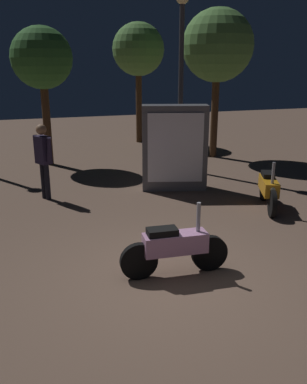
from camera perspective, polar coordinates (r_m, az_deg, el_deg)
ground_plane at (r=6.10m, az=2.17°, el=-12.21°), size 40.00×40.00×0.00m
motorcycle_pink_foreground at (r=6.05m, az=3.02°, el=-7.79°), size 1.66×0.38×1.11m
motorcycle_orange_parked_left at (r=9.17m, az=15.86°, el=0.44°), size 0.77×1.55×1.11m
person_bystander_far at (r=9.62m, az=-15.26°, el=5.06°), size 0.40×0.63×1.75m
streetlamp_far at (r=11.93m, az=3.93°, el=17.98°), size 0.36×0.36×4.93m
tree_left_bg at (r=13.85m, az=9.01°, el=19.58°), size 2.29×2.29×4.75m
tree_center_bg at (r=16.50m, az=-2.15°, el=19.30°), size 2.00×2.00×4.60m
tree_right_bg at (r=13.00m, az=-15.44°, el=17.54°), size 1.82×1.82×4.13m
kiosk_billboard at (r=10.09m, az=2.97°, el=6.21°), size 1.68×0.94×2.10m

